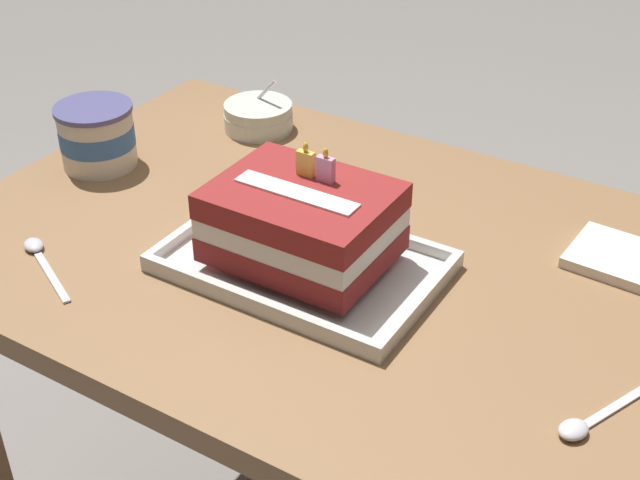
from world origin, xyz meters
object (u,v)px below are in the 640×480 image
at_px(ice_cream_tub, 97,136).
at_px(napkin_pile, 615,257).
at_px(birthday_cake, 302,222).
at_px(serving_spoon_near_tray, 585,423).
at_px(foil_tray, 303,264).
at_px(bowl_stack, 258,116).
at_px(serving_spoon_by_bowls, 38,253).

relative_size(ice_cream_tub, napkin_pile, 1.01).
bearing_deg(birthday_cake, napkin_pile, 33.83).
bearing_deg(serving_spoon_near_tray, foil_tray, 167.58).
bearing_deg(ice_cream_tub, birthday_cake, -10.07).
xyz_separation_m(ice_cream_tub, serving_spoon_near_tray, (0.84, -0.17, -0.04)).
relative_size(bowl_stack, serving_spoon_near_tray, 0.76).
xyz_separation_m(birthday_cake, bowl_stack, (-0.29, 0.31, -0.05)).
relative_size(foil_tray, serving_spoon_by_bowls, 2.35).
bearing_deg(napkin_pile, serving_spoon_by_bowls, -149.40).
bearing_deg(bowl_stack, ice_cream_tub, -120.73).
relative_size(birthday_cake, ice_cream_tub, 1.83).
bearing_deg(birthday_cake, serving_spoon_near_tray, -12.43).
height_order(birthday_cake, serving_spoon_near_tray, birthday_cake).
xyz_separation_m(serving_spoon_by_bowls, napkin_pile, (0.67, 0.39, 0.00)).
distance_m(bowl_stack, napkin_pile, 0.64).
height_order(bowl_stack, ice_cream_tub, ice_cream_tub).
height_order(ice_cream_tub, serving_spoon_near_tray, ice_cream_tub).
bearing_deg(foil_tray, napkin_pile, 33.85).
bearing_deg(ice_cream_tub, bowl_stack, 59.27).
bearing_deg(serving_spoon_near_tray, birthday_cake, 167.57).
xyz_separation_m(bowl_stack, ice_cream_tub, (-0.14, -0.24, 0.03)).
bearing_deg(bowl_stack, serving_spoon_by_bowls, -93.52).
bearing_deg(napkin_pile, birthday_cake, -146.17).
distance_m(bowl_stack, serving_spoon_by_bowls, 0.48).
distance_m(serving_spoon_near_tray, napkin_pile, 0.33).
bearing_deg(ice_cream_tub, foil_tray, -10.08).
bearing_deg(birthday_cake, ice_cream_tub, 169.93).
bearing_deg(birthday_cake, bowl_stack, 132.72).
relative_size(birthday_cake, bowl_stack, 1.88).
relative_size(foil_tray, serving_spoon_near_tray, 2.30).
xyz_separation_m(ice_cream_tub, serving_spoon_by_bowls, (0.11, -0.24, -0.05)).
xyz_separation_m(ice_cream_tub, napkin_pile, (0.78, 0.16, -0.04)).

